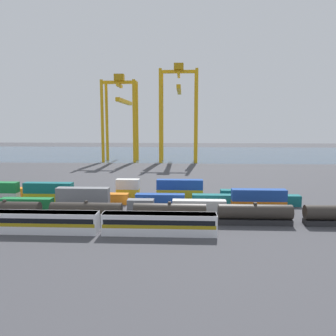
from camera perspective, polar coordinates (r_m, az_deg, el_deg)
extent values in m
plane|color=#424247|center=(120.46, -3.75, -1.86)|extent=(420.00, 420.00, 0.00)
cube|color=#384C60|center=(220.25, -0.81, 2.53)|extent=(400.00, 110.00, 0.01)
cube|color=silver|center=(66.39, -20.52, -8.61)|extent=(20.57, 3.10, 3.90)
cube|color=#9E8414|center=(66.41, -20.52, -8.69)|extent=(20.16, 3.14, 0.64)
cube|color=black|center=(66.20, -20.55, -8.04)|extent=(19.75, 3.13, 0.90)
cube|color=slate|center=(65.92, -20.60, -7.13)|extent=(20.37, 2.85, 0.36)
cube|color=silver|center=(61.32, -1.48, -9.46)|extent=(20.57, 3.10, 3.90)
cube|color=#9E8414|center=(61.34, -1.48, -9.55)|extent=(20.16, 3.14, 0.64)
cube|color=black|center=(61.12, -1.48, -8.85)|extent=(19.75, 3.13, 0.90)
cube|color=slate|center=(60.81, -1.49, -7.87)|extent=(20.37, 2.85, 0.36)
cube|color=#232326|center=(77.56, -25.82, -7.63)|extent=(14.47, 2.50, 1.10)
cylinder|color=#2D2823|center=(77.08, -25.91, -6.20)|extent=(14.47, 2.89, 2.89)
cylinder|color=#2D2823|center=(76.73, -25.98, -5.02)|extent=(0.70, 0.70, 0.36)
cube|color=#232326|center=(71.15, -13.62, -8.41)|extent=(14.47, 2.50, 1.10)
cylinder|color=#2D2823|center=(70.63, -13.67, -6.86)|extent=(14.47, 2.89, 2.89)
cylinder|color=#2D2823|center=(70.24, -13.72, -5.57)|extent=(0.70, 0.70, 0.36)
cube|color=#232326|center=(68.42, 0.28, -8.84)|extent=(14.47, 2.50, 1.10)
cylinder|color=#2D2823|center=(67.88, 0.28, -7.23)|extent=(14.47, 2.89, 2.89)
cylinder|color=#2D2823|center=(67.48, 0.28, -5.89)|extent=(0.70, 0.70, 0.36)
cube|color=#232326|center=(69.81, 14.46, -8.75)|extent=(14.47, 2.50, 1.10)
cylinder|color=#2D2823|center=(69.28, 14.52, -7.17)|extent=(14.47, 2.89, 2.89)
cylinder|color=#2D2823|center=(68.89, 14.57, -5.86)|extent=(0.70, 0.70, 0.36)
cube|color=#197538|center=(85.35, -22.81, -5.58)|extent=(12.10, 2.44, 2.60)
cube|color=slate|center=(80.54, -14.16, -5.98)|extent=(12.10, 2.44, 2.60)
cube|color=slate|center=(79.98, -14.22, -4.17)|extent=(12.10, 2.44, 2.60)
cube|color=slate|center=(77.76, -4.65, -6.25)|extent=(6.04, 2.44, 2.60)
cube|color=silver|center=(77.22, 5.29, -6.36)|extent=(12.10, 2.44, 2.60)
cube|color=orange|center=(78.96, 15.07, -6.28)|extent=(12.10, 2.44, 2.60)
cube|color=#1C4299|center=(78.38, 15.14, -4.44)|extent=(12.10, 2.44, 2.60)
cube|color=gold|center=(89.59, -19.51, -4.80)|extent=(12.10, 2.44, 2.60)
cube|color=#146066|center=(89.08, -19.59, -3.17)|extent=(12.10, 2.44, 2.60)
cube|color=orange|center=(85.33, -10.77, -5.11)|extent=(12.10, 2.44, 2.60)
cube|color=#1C4299|center=(83.21, -1.35, -5.30)|extent=(12.10, 2.44, 2.60)
cube|color=#146066|center=(83.41, 8.30, -5.35)|extent=(12.10, 2.44, 2.60)
cube|color=#146066|center=(85.90, 17.63, -5.25)|extent=(12.10, 2.44, 2.60)
cube|color=orange|center=(98.42, -22.80, -3.86)|extent=(12.10, 2.44, 2.60)
cube|color=slate|center=(93.36, -15.16, -4.13)|extent=(12.10, 2.44, 2.60)
cube|color=gold|center=(90.13, -6.80, -4.33)|extent=(6.04, 2.44, 2.60)
cube|color=silver|center=(89.62, -6.82, -2.71)|extent=(6.04, 2.44, 2.60)
cube|color=gold|center=(88.91, 1.99, -4.45)|extent=(12.10, 2.44, 2.60)
cube|color=#1C4299|center=(88.40, 1.99, -2.80)|extent=(12.10, 2.44, 2.60)
cube|color=#146066|center=(89.81, 10.80, -4.46)|extent=(6.04, 2.44, 2.60)
cylinder|color=gold|center=(172.59, -11.07, 7.74)|extent=(1.50, 1.50, 40.90)
cylinder|color=gold|center=(169.52, -5.76, 7.85)|extent=(1.50, 1.50, 40.90)
cylinder|color=gold|center=(182.24, -10.32, 7.75)|extent=(1.50, 1.50, 40.90)
cylinder|color=gold|center=(179.34, -5.29, 7.84)|extent=(1.50, 1.50, 40.90)
cube|color=gold|center=(176.88, -8.25, 14.18)|extent=(17.60, 1.20, 1.60)
cube|color=gold|center=(176.70, -8.24, 13.67)|extent=(1.20, 11.52, 1.60)
cube|color=gold|center=(190.15, -7.37, 11.09)|extent=(2.00, 40.89, 2.00)
cube|color=#A77A10|center=(177.16, -8.27, 14.95)|extent=(4.80, 4.00, 3.20)
cylinder|color=gold|center=(167.23, -1.30, 8.75)|extent=(1.50, 1.50, 45.93)
cylinder|color=gold|center=(166.93, 4.83, 8.72)|extent=(1.50, 1.50, 45.93)
cylinder|color=gold|center=(178.90, -1.03, 8.68)|extent=(1.50, 1.50, 45.93)
cylinder|color=gold|center=(178.62, 4.69, 8.66)|extent=(1.50, 1.50, 45.93)
cube|color=gold|center=(174.47, 1.83, 16.01)|extent=(19.26, 1.20, 1.60)
cube|color=gold|center=(174.25, 1.83, 15.49)|extent=(1.20, 13.30, 1.60)
cube|color=gold|center=(186.48, 1.88, 13.08)|extent=(2.00, 37.15, 2.00)
cube|color=#A77A10|center=(174.83, 1.83, 16.79)|extent=(4.80, 4.00, 3.20)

